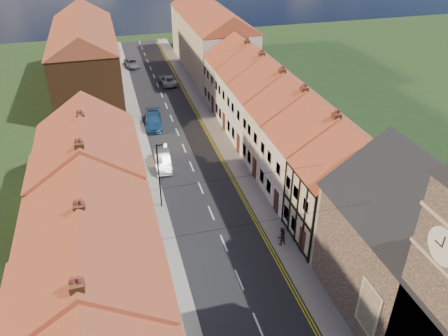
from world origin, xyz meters
The scene contains 22 objects.
road centered at (0.00, 30.00, 0.01)m, with size 7.00×90.00×0.02m, color black.
pavement_left centered at (-4.40, 30.00, 0.06)m, with size 1.80×90.00×0.12m, color #A29B94.
pavement_right centered at (4.40, 30.00, 0.06)m, with size 1.80×90.00×0.12m, color #A29B94.
church centered at (9.36, 3.32, 5.88)m, with size 11.25×14.25×15.20m.
cottage_r_tudor centered at (9.27, 12.70, 4.47)m, with size 8.30×5.20×9.00m.
cottage_r_white_near centered at (9.30, 18.10, 4.47)m, with size 8.30×6.00×9.00m.
cottage_r_cream_mid centered at (9.30, 23.50, 4.48)m, with size 8.30×5.20×9.00m.
cottage_r_pink centered at (9.30, 28.90, 4.47)m, with size 8.30×6.00×9.00m.
cottage_r_white_far centered at (9.30, 34.30, 4.48)m, with size 8.30×5.20×9.00m.
cottage_r_cream_far centered at (9.30, 39.70, 4.47)m, with size 8.30×6.00×9.00m.
cottage_l_cream centered at (-9.30, 5.55, 4.52)m, with size 8.30×6.30×9.10m.
cottage_l_white centered at (-9.30, 11.95, 4.37)m, with size 8.30×6.90×8.80m.
cottage_l_brick_mid centered at (-9.30, 18.05, 4.53)m, with size 8.30×5.70×9.10m.
cottage_l_pink centered at (-9.30, 23.85, 4.37)m, with size 8.30×6.30×8.80m.
block_right_far centered at (9.30, 55.00, 5.29)m, with size 8.30×24.20×10.50m.
block_left_far centered at (-9.30, 50.00, 5.29)m, with size 8.30×24.20×10.50m.
lamppost centered at (-3.81, 20.00, 3.54)m, with size 0.88×0.15×6.00m.
car_mid centered at (-2.77, 26.70, 0.71)m, with size 1.51×4.32×1.42m, color #A3A7AB.
car_far centered at (-2.41, 36.27, 0.72)m, with size 2.01×4.95×1.44m, color navy.
car_distant centered at (-2.77, 59.47, 0.61)m, with size 2.03×4.39×1.22m, color gray.
pedestrian_right centered at (4.13, 12.61, 0.88)m, with size 0.74×0.58×1.52m, color #292221.
car_distant_b centered at (1.50, 50.00, 0.64)m, with size 2.12×4.61×1.28m, color #A4A5AB.
Camera 1 is at (-6.91, -10.91, 22.32)m, focal length 35.00 mm.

